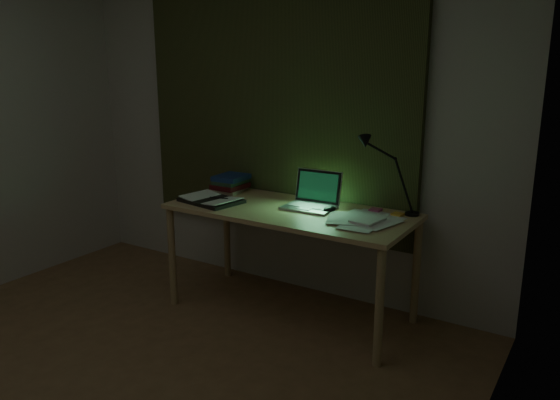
# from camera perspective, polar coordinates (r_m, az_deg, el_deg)

# --- Properties ---
(wall_back) EXTENTS (3.50, 0.00, 2.50)m
(wall_back) POSITION_cam_1_polar(r_m,az_deg,el_deg) (4.01, -0.38, 8.35)
(wall_back) COLOR beige
(wall_back) RESTS_ON ground
(wall_right) EXTENTS (0.00, 4.00, 2.50)m
(wall_right) POSITION_cam_1_polar(r_m,az_deg,el_deg) (1.48, 15.63, -2.67)
(wall_right) COLOR beige
(wall_right) RESTS_ON ground
(curtain) EXTENTS (2.20, 0.06, 2.00)m
(curtain) POSITION_cam_1_polar(r_m,az_deg,el_deg) (3.96, -0.70, 11.18)
(curtain) COLOR #2F3219
(curtain) RESTS_ON wall_back
(desk) EXTENTS (1.61, 0.70, 0.73)m
(desk) POSITION_cam_1_polar(r_m,az_deg,el_deg) (3.66, 1.00, -6.50)
(desk) COLOR tan
(desk) RESTS_ON floor
(laptop) EXTENTS (0.34, 0.38, 0.24)m
(laptop) POSITION_cam_1_polar(r_m,az_deg,el_deg) (3.53, 3.06, 0.92)
(laptop) COLOR silver
(laptop) RESTS_ON desk
(open_textbook) EXTENTS (0.44, 0.35, 0.03)m
(open_textbook) POSITION_cam_1_polar(r_m,az_deg,el_deg) (3.75, -7.21, 0.04)
(open_textbook) COLOR white
(open_textbook) RESTS_ON desk
(book_stack) EXTENTS (0.23, 0.26, 0.13)m
(book_stack) POSITION_cam_1_polar(r_m,az_deg,el_deg) (4.02, -5.28, 1.76)
(book_stack) COLOR white
(book_stack) RESTS_ON desk
(loose_papers) EXTENTS (0.35, 0.36, 0.02)m
(loose_papers) POSITION_cam_1_polar(r_m,az_deg,el_deg) (3.33, 8.49, -1.95)
(loose_papers) COLOR silver
(loose_papers) RESTS_ON desk
(mouse) EXTENTS (0.08, 0.11, 0.04)m
(mouse) POSITION_cam_1_polar(r_m,az_deg,el_deg) (3.49, 5.22, -0.94)
(mouse) COLOR black
(mouse) RESTS_ON desk
(sticky_yellow) EXTENTS (0.07, 0.07, 0.01)m
(sticky_yellow) POSITION_cam_1_polar(r_m,az_deg,el_deg) (3.48, 12.21, -1.47)
(sticky_yellow) COLOR yellow
(sticky_yellow) RESTS_ON desk
(sticky_pink) EXTENTS (0.07, 0.07, 0.01)m
(sticky_pink) POSITION_cam_1_polar(r_m,az_deg,el_deg) (3.55, 9.94, -1.04)
(sticky_pink) COLOR #C54C7F
(sticky_pink) RESTS_ON desk
(desk_lamp) EXTENTS (0.35, 0.29, 0.49)m
(desk_lamp) POSITION_cam_1_polar(r_m,az_deg,el_deg) (3.45, 13.87, 2.33)
(desk_lamp) COLOR black
(desk_lamp) RESTS_ON desk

